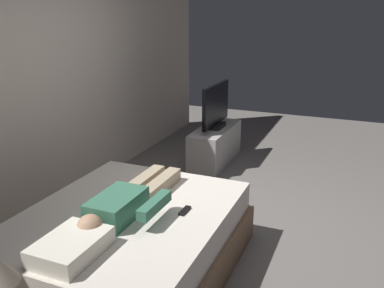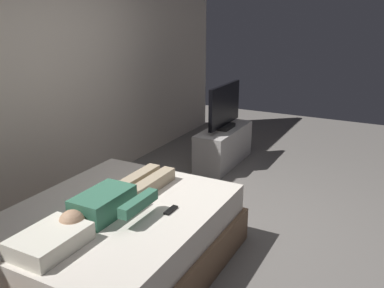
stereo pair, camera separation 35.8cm
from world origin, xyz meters
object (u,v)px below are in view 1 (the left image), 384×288
at_px(tv, 216,107).
at_px(pillow, 71,247).
at_px(remote, 185,211).
at_px(tv_stand, 215,145).
at_px(person, 128,201).
at_px(bed, 127,244).

bearing_deg(tv, pillow, -176.31).
distance_m(pillow, remote, 0.92).
xyz_separation_m(remote, tv_stand, (2.47, 0.63, -0.30)).
distance_m(person, tv, 2.63).
bearing_deg(tv_stand, person, -175.08).
distance_m(remote, tv_stand, 2.57).
relative_size(bed, pillow, 3.97).
distance_m(remote, tv, 2.56).
xyz_separation_m(tv_stand, tv, (0.00, -0.00, 0.53)).
xyz_separation_m(bed, tv, (2.65, 0.21, 0.52)).
distance_m(bed, tv, 2.71).
height_order(person, tv_stand, person).
xyz_separation_m(bed, person, (0.03, -0.01, 0.36)).
distance_m(bed, tv_stand, 2.66).
distance_m(bed, remote, 0.54).
bearing_deg(bed, person, -25.59).
distance_m(tv_stand, tv, 0.53).
distance_m(pillow, tv_stand, 3.31).
relative_size(person, tv_stand, 1.15).
bearing_deg(remote, pillow, 152.77).
bearing_deg(bed, tv_stand, 4.57).
bearing_deg(person, remote, -69.53).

